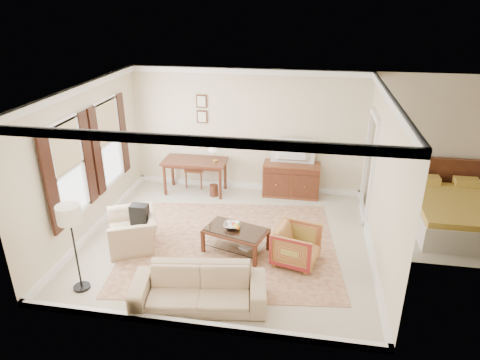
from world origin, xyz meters
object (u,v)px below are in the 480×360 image
(writing_desk, at_px, (195,165))
(club_armchair, at_px, (132,225))
(sofa, at_px, (199,283))
(tv, at_px, (293,144))
(striped_armchair, at_px, (297,244))
(sideboard, at_px, (291,180))
(coffee_table, at_px, (236,234))

(writing_desk, relative_size, club_armchair, 1.48)
(sofa, bearing_deg, tv, 66.24)
(writing_desk, distance_m, club_armchair, 2.62)
(striped_armchair, bearing_deg, sofa, 148.74)
(striped_armchair, xyz_separation_m, sofa, (-1.40, -1.38, 0.02))
(sideboard, height_order, club_armchair, club_armchair)
(tv, height_order, coffee_table, tv)
(club_armchair, bearing_deg, coffee_table, 68.31)
(club_armchair, xyz_separation_m, sofa, (1.65, -1.42, -0.04))
(tv, relative_size, sofa, 0.47)
(sideboard, height_order, striped_armchair, sideboard)
(sideboard, xyz_separation_m, striped_armchair, (0.26, -2.77, -0.02))
(tv, bearing_deg, writing_desk, 4.34)
(striped_armchair, distance_m, club_armchair, 3.05)
(writing_desk, bearing_deg, coffee_table, -59.56)
(writing_desk, distance_m, tv, 2.35)
(tv, relative_size, striped_armchair, 1.26)
(coffee_table, relative_size, striped_armchair, 1.65)
(tv, xyz_separation_m, sofa, (-1.14, -4.14, -0.89))
(writing_desk, relative_size, tv, 1.56)
(sofa, bearing_deg, writing_desk, 97.54)
(sofa, bearing_deg, striped_armchair, 36.25)
(sofa, bearing_deg, club_armchair, 130.96)
(sideboard, relative_size, striped_armchair, 1.72)
(tv, bearing_deg, sofa, 74.60)
(sideboard, bearing_deg, sofa, -105.33)
(writing_desk, bearing_deg, sideboard, 4.84)
(coffee_table, xyz_separation_m, club_armchair, (-1.94, -0.14, 0.08))
(tv, height_order, club_armchair, tv)
(sideboard, xyz_separation_m, coffee_table, (-0.85, -2.60, -0.04))
(writing_desk, distance_m, sofa, 4.14)
(sideboard, relative_size, coffee_table, 1.04)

